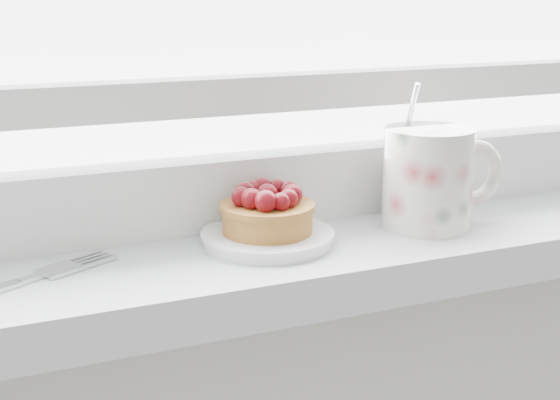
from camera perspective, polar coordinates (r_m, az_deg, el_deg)
saucer at (r=0.72m, az=-0.92°, el=-2.77°), size 0.12×0.12×0.01m
raspberry_tart at (r=0.71m, az=-0.94°, el=-0.73°), size 0.09×0.09×0.05m
floral_mug at (r=0.78m, az=10.98°, el=1.75°), size 0.13×0.10×0.14m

